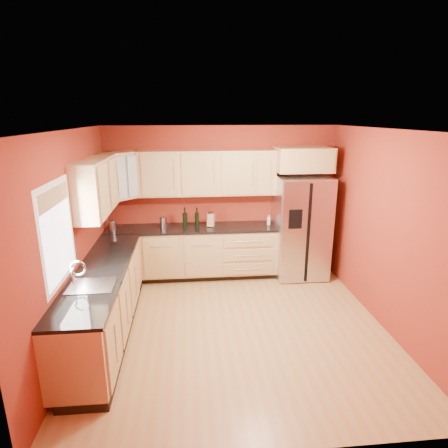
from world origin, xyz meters
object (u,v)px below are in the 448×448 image
Objects in this scene: knife_block at (211,220)px; canister_left at (163,222)px; refrigerator at (301,227)px; wine_bottle_a at (197,217)px; soap_dispenser at (269,220)px.

canister_left is at bearing -159.07° from knife_block.
refrigerator reaches higher than knife_block.
knife_block is (-1.56, 0.09, 0.14)m from refrigerator.
soap_dispenser is at bearing -0.38° from wine_bottle_a.
canister_left is 1.11× the size of soap_dispenser.
refrigerator is 9.42× the size of canister_left.
refrigerator is at bearing -3.27° from wine_bottle_a.
knife_block is (0.81, 0.01, 0.02)m from canister_left.
knife_block reaches higher than soap_dispenser.
refrigerator is 1.57m from knife_block.
knife_block is 1.01m from soap_dispenser.
soap_dispenser is at bearing 0.56° from canister_left.
canister_left is at bearing -179.44° from soap_dispenser.
soap_dispenser is (1.25, -0.01, -0.08)m from wine_bottle_a.
soap_dispenser is (-0.55, 0.09, 0.11)m from refrigerator.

